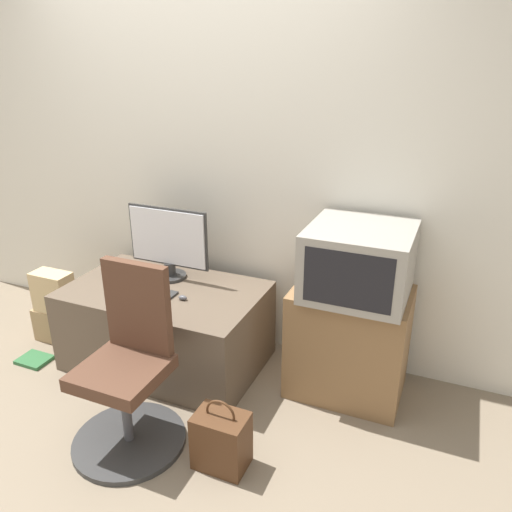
{
  "coord_description": "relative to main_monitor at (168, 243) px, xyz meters",
  "views": [
    {
      "loc": [
        1.58,
        -1.53,
        1.89
      ],
      "look_at": [
        0.5,
        0.99,
        0.78
      ],
      "focal_mm": 35.0,
      "sensor_mm": 36.0,
      "label": 1
    }
  ],
  "objects": [
    {
      "name": "desk",
      "position": [
        0.05,
        -0.17,
        -0.51
      ],
      "size": [
        1.22,
        0.76,
        0.53
      ],
      "color": "brown",
      "rests_on": "ground_plane"
    },
    {
      "name": "cardboard_box_lower",
      "position": [
        -0.8,
        -0.25,
        -0.65
      ],
      "size": [
        0.33,
        0.16,
        0.24
      ],
      "color": "#A3845B",
      "rests_on": "ground_plane"
    },
    {
      "name": "cardboard_box_upper",
      "position": [
        -0.8,
        -0.25,
        -0.39
      ],
      "size": [
        0.27,
        0.15,
        0.28
      ],
      "color": "#D1B27F",
      "rests_on": "cardboard_box_lower"
    },
    {
      "name": "book",
      "position": [
        -0.76,
        -0.53,
        -0.76
      ],
      "size": [
        0.2,
        0.16,
        0.02
      ],
      "color": "#2D6638",
      "rests_on": "ground_plane"
    },
    {
      "name": "crt_tv",
      "position": [
        1.23,
        -0.01,
        0.08
      ],
      "size": [
        0.55,
        0.56,
        0.38
      ],
      "color": "gray",
      "rests_on": "side_stand"
    },
    {
      "name": "keyboard",
      "position": [
        0.0,
        -0.24,
        -0.24
      ],
      "size": [
        0.34,
        0.11,
        0.01
      ],
      "color": "#2D2D2D",
      "rests_on": "desk"
    },
    {
      "name": "ground_plane",
      "position": [
        0.11,
        -1.0,
        -0.77
      ],
      "size": [
        12.0,
        12.0,
        0.0
      ],
      "primitive_type": "plane",
      "color": "#7F705B"
    },
    {
      "name": "mouse",
      "position": [
        0.24,
        -0.25,
        -0.23
      ],
      "size": [
        0.06,
        0.03,
        0.03
      ],
      "color": "#4C4C51",
      "rests_on": "desk"
    },
    {
      "name": "wall_back",
      "position": [
        0.11,
        0.33,
        0.53
      ],
      "size": [
        4.4,
        0.05,
        2.6
      ],
      "color": "silver",
      "rests_on": "ground_plane"
    },
    {
      "name": "office_chair",
      "position": [
        0.27,
        -0.85,
        -0.4
      ],
      "size": [
        0.58,
        0.58,
        0.96
      ],
      "color": "#333333",
      "rests_on": "ground_plane"
    },
    {
      "name": "handbag",
      "position": [
        0.79,
        -0.84,
        -0.62
      ],
      "size": [
        0.26,
        0.18,
        0.38
      ],
      "color": "#4C2D19",
      "rests_on": "ground_plane"
    },
    {
      "name": "side_stand",
      "position": [
        1.2,
        -0.01,
        -0.44
      ],
      "size": [
        0.66,
        0.47,
        0.66
      ],
      "color": "olive",
      "rests_on": "ground_plane"
    },
    {
      "name": "main_monitor",
      "position": [
        0.0,
        0.0,
        0.0
      ],
      "size": [
        0.56,
        0.21,
        0.47
      ],
      "color": "#2D2D2D",
      "rests_on": "desk"
    }
  ]
}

